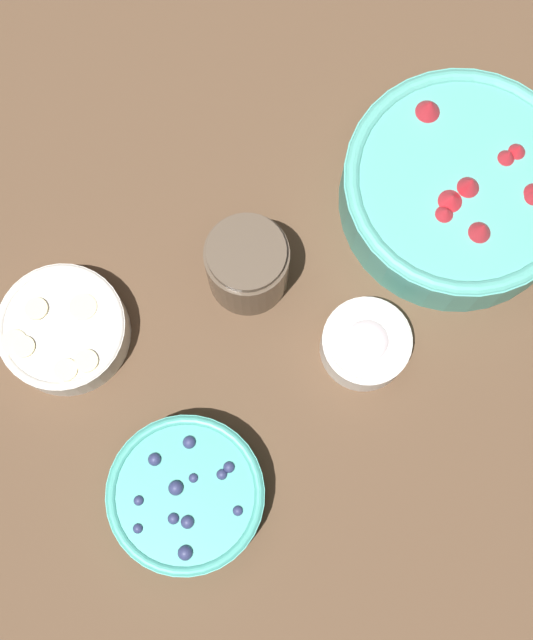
{
  "coord_description": "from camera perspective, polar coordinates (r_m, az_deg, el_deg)",
  "views": [
    {
      "loc": [
        -0.15,
        -0.22,
        0.99
      ],
      "look_at": [
        -0.02,
        -0.05,
        0.05
      ],
      "focal_mm": 50.0,
      "sensor_mm": 36.0,
      "label": 1
    }
  ],
  "objects": [
    {
      "name": "bowl_bananas",
      "position": [
        1.01,
        -12.87,
        -0.6
      ],
      "size": [
        0.14,
        0.14,
        0.05
      ],
      "color": "silver",
      "rests_on": "ground_plane"
    },
    {
      "name": "bowl_cream",
      "position": [
        0.99,
        6.37,
        -1.51
      ],
      "size": [
        0.1,
        0.1,
        0.06
      ],
      "color": "white",
      "rests_on": "ground_plane"
    },
    {
      "name": "bowl_blueberries",
      "position": [
        0.96,
        -5.13,
        -11.1
      ],
      "size": [
        0.17,
        0.17,
        0.06
      ],
      "color": "#47AD9E",
      "rests_on": "ground_plane"
    },
    {
      "name": "bowl_strawberries",
      "position": [
        1.04,
        12.3,
        8.27
      ],
      "size": [
        0.27,
        0.27,
        0.1
      ],
      "color": "#56B7A8",
      "rests_on": "ground_plane"
    },
    {
      "name": "ground_plane",
      "position": [
        1.03,
        -0.82,
        2.33
      ],
      "size": [
        4.0,
        4.0,
        0.0
      ],
      "primitive_type": "plane",
      "color": "brown"
    },
    {
      "name": "jar_chocolate",
      "position": [
        0.98,
        -1.08,
        3.6
      ],
      "size": [
        0.09,
        0.09,
        0.1
      ],
      "color": "brown",
      "rests_on": "ground_plane"
    }
  ]
}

